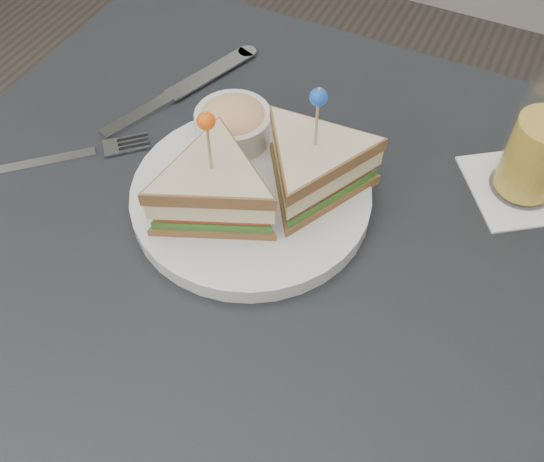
{
  "coord_description": "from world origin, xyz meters",
  "views": [
    {
      "loc": [
        0.16,
        -0.29,
        1.24
      ],
      "look_at": [
        0.01,
        0.01,
        0.8
      ],
      "focal_mm": 40.0,
      "sensor_mm": 36.0,
      "label": 1
    }
  ],
  "objects": [
    {
      "name": "cutlery_knife",
      "position": [
        -0.21,
        0.18,
        0.75
      ],
      "size": [
        0.1,
        0.23,
        0.01
      ],
      "rotation": [
        0.0,
        0.0,
        -0.35
      ],
      "color": "silver",
      "rests_on": "table"
    },
    {
      "name": "drink_set",
      "position": [
        0.21,
        0.21,
        0.81
      ],
      "size": [
        0.15,
        0.15,
        0.14
      ],
      "rotation": [
        0.0,
        0.0,
        0.62
      ],
      "color": "white",
      "rests_on": "table"
    },
    {
      "name": "cutlery_fork",
      "position": [
        -0.25,
        0.05,
        0.75
      ],
      "size": [
        0.14,
        0.13,
        0.01
      ],
      "rotation": [
        0.0,
        0.0,
        -0.83
      ],
      "color": "white",
      "rests_on": "table"
    },
    {
      "name": "plate_meal",
      "position": [
        -0.04,
        0.07,
        0.79
      ],
      "size": [
        0.29,
        0.28,
        0.15
      ],
      "rotation": [
        0.0,
        0.0,
        -0.12
      ],
      "color": "silver",
      "rests_on": "table"
    },
    {
      "name": "table",
      "position": [
        0.0,
        0.0,
        0.67
      ],
      "size": [
        0.8,
        0.8,
        0.75
      ],
      "color": "black",
      "rests_on": "ground"
    }
  ]
}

